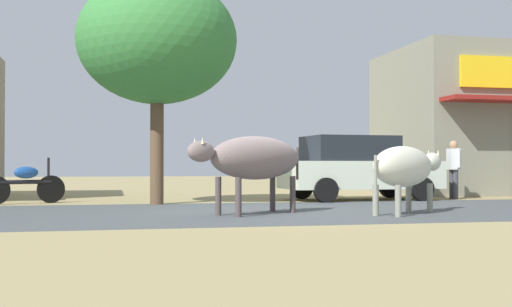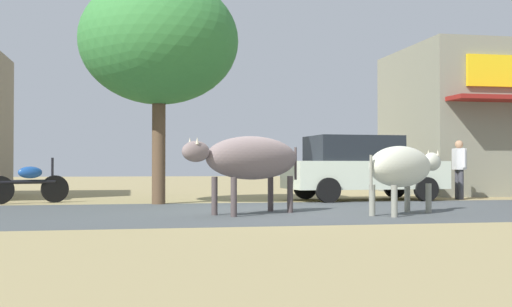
# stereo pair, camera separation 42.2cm
# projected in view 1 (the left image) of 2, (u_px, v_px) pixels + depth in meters

# --- Properties ---
(ground) EXTENTS (80.00, 80.00, 0.00)m
(ground) POSITION_uv_depth(u_px,v_px,m) (261.00, 212.00, 12.50)
(ground) COLOR #9E8D5E
(asphalt_road) EXTENTS (72.00, 5.92, 0.00)m
(asphalt_road) POSITION_uv_depth(u_px,v_px,m) (261.00, 212.00, 12.50)
(asphalt_road) COLOR #494E50
(asphalt_road) RESTS_ON ground
(storefront_right_club) EXTENTS (7.86, 5.54, 4.55)m
(storefront_right_club) POSITION_uv_depth(u_px,v_px,m) (510.00, 123.00, 21.23)
(storefront_right_club) COLOR gray
(storefront_right_club) RESTS_ON ground
(roadside_tree) EXTENTS (3.68, 3.68, 5.25)m
(roadside_tree) POSITION_uv_depth(u_px,v_px,m) (157.00, 41.00, 14.97)
(roadside_tree) COLOR brown
(roadside_tree) RESTS_ON ground
(parked_hatchback_car) EXTENTS (4.06, 2.09, 1.64)m
(parked_hatchback_car) POSITION_uv_depth(u_px,v_px,m) (357.00, 167.00, 16.75)
(parked_hatchback_car) COLOR silver
(parked_hatchback_car) RESTS_ON ground
(parked_motorcycle) EXTENTS (1.80, 0.82, 1.08)m
(parked_motorcycle) POSITION_uv_depth(u_px,v_px,m) (25.00, 183.00, 15.06)
(parked_motorcycle) COLOR black
(parked_motorcycle) RESTS_ON ground
(cow_near_brown) EXTENTS (2.56, 1.90, 1.43)m
(cow_near_brown) POSITION_uv_depth(u_px,v_px,m) (254.00, 159.00, 11.92)
(cow_near_brown) COLOR slate
(cow_near_brown) RESTS_ON ground
(cow_far_dark) EXTENTS (2.25, 1.89, 1.25)m
(cow_far_dark) POSITION_uv_depth(u_px,v_px,m) (405.00, 167.00, 11.94)
(cow_far_dark) COLOR silver
(cow_far_dark) RESTS_ON ground
(pedestrian_by_shop) EXTENTS (0.32, 0.61, 1.55)m
(pedestrian_by_shop) POSITION_uv_depth(u_px,v_px,m) (454.00, 165.00, 17.16)
(pedestrian_by_shop) COLOR #3F3F47
(pedestrian_by_shop) RESTS_ON ground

